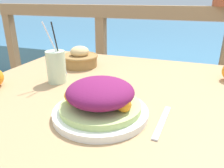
{
  "coord_description": "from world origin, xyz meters",
  "views": [
    {
      "loc": [
        0.22,
        -0.69,
        1.02
      ],
      "look_at": [
        -0.0,
        -0.08,
        0.76
      ],
      "focal_mm": 35.0,
      "sensor_mm": 36.0,
      "label": 1
    }
  ],
  "objects": [
    {
      "name": "drink_glass",
      "position": [
        -0.27,
        0.01,
        0.77
      ],
      "size": [
        0.08,
        0.08,
        0.24
      ],
      "color": "beige",
      "rests_on": "patio_table"
    },
    {
      "name": "patio_table",
      "position": [
        0.0,
        0.0,
        0.62
      ],
      "size": [
        1.14,
        0.98,
        0.7
      ],
      "color": "tan",
      "rests_on": "ground_plane"
    },
    {
      "name": "bread_basket",
      "position": [
        -0.28,
        0.23,
        0.74
      ],
      "size": [
        0.18,
        0.18,
        0.1
      ],
      "color": "olive",
      "rests_on": "patio_table"
    },
    {
      "name": "fork",
      "position": [
        0.17,
        -0.16,
        0.7
      ],
      "size": [
        0.03,
        0.18,
        0.0
      ],
      "color": "silver",
      "rests_on": "patio_table"
    },
    {
      "name": "railing_fence",
      "position": [
        0.0,
        0.91,
        0.7
      ],
      "size": [
        2.8,
        0.08,
        0.97
      ],
      "color": "#937551",
      "rests_on": "ground_plane"
    },
    {
      "name": "salad_plate",
      "position": [
        -0.0,
        -0.18,
        0.75
      ],
      "size": [
        0.27,
        0.27,
        0.11
      ],
      "color": "white",
      "rests_on": "patio_table"
    },
    {
      "name": "sea_backdrop",
      "position": [
        0.0,
        3.41,
        0.22
      ],
      "size": [
        12.0,
        4.0,
        0.44
      ],
      "color": "teal",
      "rests_on": "ground_plane"
    }
  ]
}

